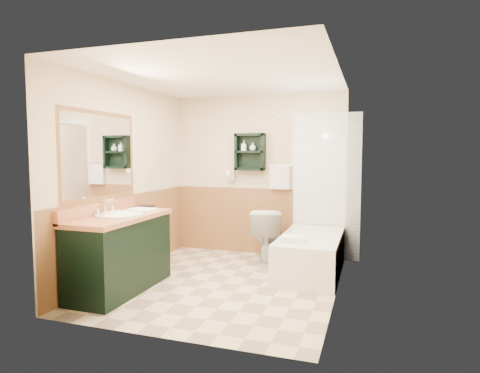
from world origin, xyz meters
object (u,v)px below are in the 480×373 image
wall_shelf (250,152)px  bathtub (311,254)px  toilet (267,235)px  vanity_book (139,198)px  soap_bottle_a (244,148)px  vanity (120,253)px  soap_bottle_b (253,148)px  hair_dryer (232,175)px

wall_shelf → bathtub: size_ratio=0.37×
toilet → vanity_book: vanity_book is taller
vanity_book → soap_bottle_a: bearing=65.4°
vanity → bathtub: vanity is taller
vanity → vanity_book: bearing=103.9°
wall_shelf → toilet: bearing=-41.5°
vanity_book → soap_bottle_b: (1.11, 1.34, 0.65)m
vanity → toilet: 2.11m
hair_dryer → soap_bottle_a: 0.45m
bathtub → soap_bottle_b: size_ratio=12.43×
bathtub → vanity_book: (-2.08, -0.64, 0.71)m
toilet → vanity: bearing=42.8°
hair_dryer → vanity: bearing=-106.3°
vanity → vanity_book: size_ratio=5.87×
toilet → soap_bottle_b: soap_bottle_b is taller
hair_dryer → toilet: hair_dryer is taller
toilet → soap_bottle_b: bearing=-56.1°
wall_shelf → soap_bottle_a: (-0.09, -0.01, 0.05)m
bathtub → wall_shelf: bearing=145.7°
wall_shelf → toilet: size_ratio=0.72×
vanity → bathtub: 2.33m
bathtub → vanity_book: size_ratio=6.61×
toilet → hair_dryer: bearing=-38.2°
vanity → bathtub: (1.92, 1.31, -0.18)m
wall_shelf → vanity: 2.47m
bathtub → hair_dryer: bearing=151.4°
wall_shelf → vanity: bearing=-114.0°
hair_dryer → soap_bottle_b: 0.54m
vanity → bathtub: size_ratio=0.89×
wall_shelf → hair_dryer: wall_shelf is taller
hair_dryer → toilet: (0.65, -0.33, -0.83)m
toilet → soap_bottle_b: (-0.30, 0.30, 1.24)m
bathtub → soap_bottle_b: (-0.98, 0.69, 1.37)m
vanity → soap_bottle_a: bearing=68.2°
bathtub → soap_bottle_a: bearing=148.2°
soap_bottle_b → bathtub: bearing=-35.3°
bathtub → soap_bottle_b: 1.82m
vanity → wall_shelf: bearing=66.0°
hair_dryer → bathtub: (1.33, -0.72, -0.96)m
toilet → vanity_book: size_ratio=3.35×
soap_bottle_b → vanity_book: bearing=-129.6°
wall_shelf → vanity_book: wall_shelf is taller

